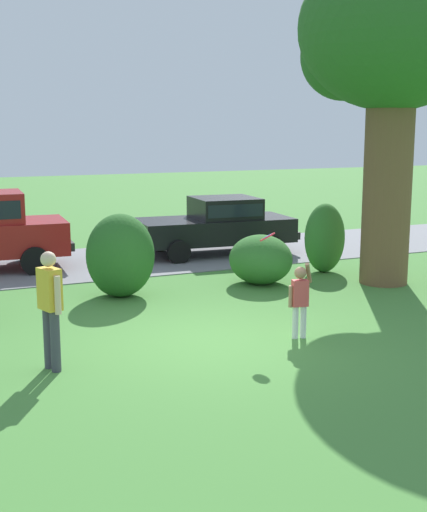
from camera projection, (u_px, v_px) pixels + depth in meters
ground_plane at (215, 341)px, 11.46m from camera, size 80.00×80.00×0.00m
driveway_strip at (100, 262)px, 18.00m from camera, size 28.00×4.40×0.02m
oak_tree_large at (394, 44)px, 14.87m from camera, size 4.24×4.08×7.26m
shrub_centre_left at (120, 260)px, 14.33m from camera, size 1.41×1.35×1.72m
shrub_centre at (261, 259)px, 15.52m from camera, size 1.40×1.48×1.10m
shrub_centre_right at (325, 238)px, 16.72m from camera, size 0.99×0.89×1.66m
parked_sedan at (217, 224)px, 19.08m from camera, size 4.51×2.32×1.56m
child_thrower at (300, 296)px, 11.48m from camera, size 0.47×0.23×1.29m
frisbee at (267, 237)px, 11.42m from camera, size 0.30×0.27×0.22m
adult_onlooker at (50, 304)px, 9.92m from camera, size 0.32×0.51×1.74m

